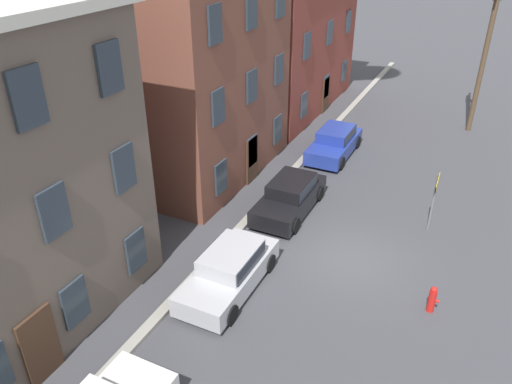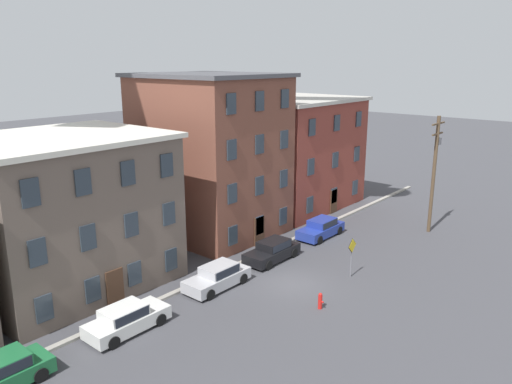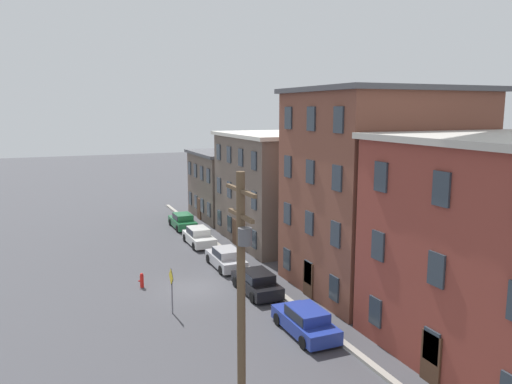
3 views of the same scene
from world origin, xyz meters
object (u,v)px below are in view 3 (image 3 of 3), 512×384
object	(u,v)px
car_black	(257,282)
car_blue	(306,320)
car_white	(199,236)
caution_sign	(171,283)
fire_hydrant	(142,280)
car_green	(183,220)
utility_pole	(242,299)
car_silver	(226,258)

from	to	relation	value
car_black	car_blue	xyz separation A→B (m)	(6.27, 0.05, 0.00)
car_white	car_blue	xyz separation A→B (m)	(18.60, 0.19, 0.00)
caution_sign	fire_hydrant	size ratio (longest dim) A/B	2.76
car_black	car_blue	bearing A→B (deg)	0.44
car_green	fire_hydrant	xyz separation A→B (m)	(14.85, -6.53, -0.27)
utility_pole	car_white	bearing A→B (deg)	166.92
utility_pole	caution_sign	bearing A→B (deg)	178.03
car_white	utility_pole	world-z (taller)	utility_pole
car_green	car_white	world-z (taller)	same
car_black	caution_sign	world-z (taller)	caution_sign
car_silver	caution_sign	size ratio (longest dim) A/B	1.66
car_silver	car_black	size ratio (longest dim) A/B	1.00
car_silver	car_black	bearing A→B (deg)	0.89
car_black	caution_sign	distance (m)	5.82
car_white	car_blue	size ratio (longest dim) A/B	1.00
car_green	car_blue	bearing A→B (deg)	-0.07
car_white	caution_sign	distance (m)	14.51
car_white	car_black	xyz separation A→B (m)	(12.33, 0.15, 0.00)
car_white	fire_hydrant	xyz separation A→B (m)	(8.53, -6.30, -0.27)
utility_pole	car_green	bearing A→B (deg)	169.07
car_green	car_silver	world-z (taller)	same
car_black	utility_pole	bearing A→B (deg)	-24.87
car_white	car_black	bearing A→B (deg)	0.68
car_green	car_black	xyz separation A→B (m)	(18.65, -0.08, 0.00)
car_white	car_blue	bearing A→B (deg)	0.60
fire_hydrant	car_black	bearing A→B (deg)	59.48
car_black	utility_pole	distance (m)	15.05
caution_sign	car_white	bearing A→B (deg)	157.77
car_green	car_white	size ratio (longest dim) A/B	1.00
car_green	fire_hydrant	bearing A→B (deg)	-23.74
car_blue	caution_sign	bearing A→B (deg)	-132.51
car_silver	car_blue	xyz separation A→B (m)	(11.82, 0.13, 0.00)
car_white	utility_pole	size ratio (longest dim) A/B	0.47
fire_hydrant	car_white	bearing A→B (deg)	143.54
car_green	car_black	world-z (taller)	same
car_blue	utility_pole	size ratio (longest dim) A/B	0.47
caution_sign	car_black	bearing A→B (deg)	100.75
car_white	car_silver	xyz separation A→B (m)	(6.79, 0.06, 0.00)
car_green	car_black	size ratio (longest dim) A/B	1.00
car_black	fire_hydrant	bearing A→B (deg)	-120.52
car_green	car_white	bearing A→B (deg)	-2.05
car_blue	utility_pole	bearing A→B (deg)	-42.02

